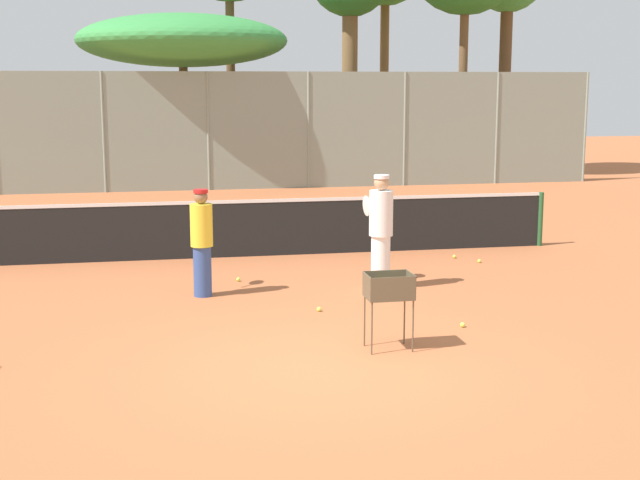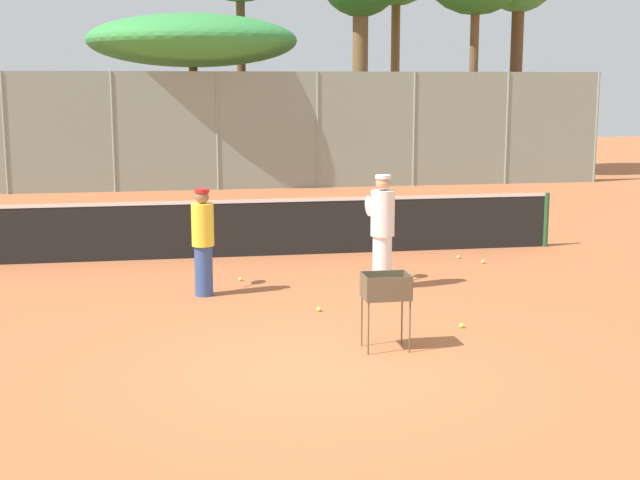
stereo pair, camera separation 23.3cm
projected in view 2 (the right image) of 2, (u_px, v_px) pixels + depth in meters
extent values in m
plane|color=#B26038|center=(317.00, 369.00, 10.12)|extent=(80.00, 80.00, 0.00)
cylinder|color=#26592D|center=(546.00, 220.00, 17.58)|extent=(0.10, 0.10, 1.07)
cube|color=black|center=(255.00, 230.00, 16.59)|extent=(11.55, 0.01, 1.01)
cube|color=white|center=(254.00, 201.00, 16.50)|extent=(11.55, 0.02, 0.06)
cylinder|color=gray|center=(5.00, 133.00, 25.62)|extent=(0.08, 0.08, 3.53)
cylinder|color=gray|center=(113.00, 132.00, 26.15)|extent=(0.08, 0.08, 3.53)
cylinder|color=gray|center=(217.00, 131.00, 26.67)|extent=(0.08, 0.08, 3.53)
cylinder|color=gray|center=(318.00, 130.00, 27.20)|extent=(0.08, 0.08, 3.53)
cylinder|color=gray|center=(414.00, 129.00, 27.73)|extent=(0.08, 0.08, 3.53)
cylinder|color=gray|center=(507.00, 128.00, 28.25)|extent=(0.08, 0.08, 3.53)
cylinder|color=gray|center=(596.00, 128.00, 28.78)|extent=(0.08, 0.08, 3.53)
cube|color=gray|center=(217.00, 131.00, 26.67)|extent=(24.43, 0.01, 3.53)
cylinder|color=brown|center=(242.00, 77.00, 32.26)|extent=(0.31, 0.31, 6.77)
cylinder|color=brown|center=(360.00, 87.00, 31.66)|extent=(0.55, 0.55, 6.05)
cylinder|color=brown|center=(515.00, 86.00, 31.67)|extent=(0.43, 0.43, 6.17)
cylinder|color=brown|center=(195.00, 125.00, 28.80)|extent=(0.28, 0.28, 3.68)
ellipsoid|color=#388E42|center=(193.00, 41.00, 28.33)|extent=(6.67, 6.67, 1.67)
cylinder|color=brown|center=(395.00, 80.00, 33.44)|extent=(0.33, 0.33, 6.61)
cylinder|color=brown|center=(473.00, 85.00, 30.24)|extent=(0.30, 0.30, 6.24)
cylinder|color=#334C8C|center=(204.00, 271.00, 13.54)|extent=(0.27, 0.27, 0.77)
cylinder|color=yellow|center=(203.00, 225.00, 13.41)|extent=(0.34, 0.34, 0.64)
sphere|color=#8C6647|center=(202.00, 197.00, 13.34)|extent=(0.21, 0.21, 0.21)
cylinder|color=red|center=(202.00, 191.00, 13.32)|extent=(0.22, 0.22, 0.05)
cylinder|color=black|center=(202.00, 232.00, 13.78)|extent=(0.03, 0.15, 0.27)
ellipsoid|color=silver|center=(202.00, 216.00, 13.91)|extent=(0.04, 0.40, 0.43)
cylinder|color=white|center=(382.00, 262.00, 13.96)|extent=(0.30, 0.30, 0.85)
cylinder|color=white|center=(383.00, 213.00, 13.82)|extent=(0.37, 0.37, 0.71)
sphere|color=tan|center=(383.00, 183.00, 13.74)|extent=(0.23, 0.23, 0.23)
cylinder|color=white|center=(383.00, 177.00, 13.73)|extent=(0.24, 0.24, 0.06)
cylinder|color=black|center=(373.00, 221.00, 14.19)|extent=(0.06, 0.15, 0.27)
ellipsoid|color=silver|center=(368.00, 206.00, 14.32)|extent=(0.10, 0.40, 0.43)
cylinder|color=brown|center=(368.00, 329.00, 10.59)|extent=(0.02, 0.02, 0.64)
cylinder|color=brown|center=(410.00, 327.00, 10.68)|extent=(0.02, 0.02, 0.64)
cylinder|color=brown|center=(362.00, 321.00, 10.94)|extent=(0.02, 0.02, 0.64)
cylinder|color=brown|center=(402.00, 319.00, 11.03)|extent=(0.02, 0.02, 0.64)
cube|color=brown|center=(386.00, 298.00, 10.75)|extent=(0.55, 0.40, 0.01)
cube|color=brown|center=(390.00, 290.00, 10.53)|extent=(0.55, 0.01, 0.30)
cube|color=brown|center=(382.00, 282.00, 10.92)|extent=(0.55, 0.01, 0.30)
cube|color=brown|center=(364.00, 287.00, 10.68)|extent=(0.01, 0.40, 0.30)
cube|color=brown|center=(408.00, 285.00, 10.77)|extent=(0.01, 0.40, 0.30)
sphere|color=#D1E54C|center=(394.00, 290.00, 10.75)|extent=(0.07, 0.07, 0.07)
sphere|color=#D1E54C|center=(393.00, 290.00, 10.73)|extent=(0.07, 0.07, 0.07)
sphere|color=#D1E54C|center=(400.00, 294.00, 10.75)|extent=(0.07, 0.07, 0.07)
sphere|color=#D1E54C|center=(379.00, 293.00, 10.81)|extent=(0.07, 0.07, 0.07)
sphere|color=#D1E54C|center=(387.00, 297.00, 10.62)|extent=(0.07, 0.07, 0.07)
sphere|color=#D1E54C|center=(381.00, 288.00, 10.86)|extent=(0.07, 0.07, 0.07)
sphere|color=#D1E54C|center=(376.00, 294.00, 10.75)|extent=(0.07, 0.07, 0.07)
sphere|color=#D1E54C|center=(381.00, 291.00, 10.70)|extent=(0.07, 0.07, 0.07)
sphere|color=#D1E54C|center=(399.00, 291.00, 10.91)|extent=(0.07, 0.07, 0.07)
sphere|color=#D1E54C|center=(390.00, 292.00, 10.88)|extent=(0.07, 0.07, 0.07)
sphere|color=#D1E54C|center=(399.00, 288.00, 10.84)|extent=(0.07, 0.07, 0.07)
sphere|color=#D1E54C|center=(390.00, 297.00, 10.60)|extent=(0.07, 0.07, 0.07)
sphere|color=#D1E54C|center=(375.00, 290.00, 10.75)|extent=(0.07, 0.07, 0.07)
sphere|color=#D1E54C|center=(211.00, 265.00, 15.70)|extent=(0.07, 0.07, 0.07)
sphere|color=#D1E54C|center=(458.00, 257.00, 16.42)|extent=(0.07, 0.07, 0.07)
sphere|color=#D1E54C|center=(483.00, 262.00, 16.00)|extent=(0.07, 0.07, 0.07)
sphere|color=#D1E54C|center=(319.00, 309.00, 12.65)|extent=(0.07, 0.07, 0.07)
sphere|color=#D1E54C|center=(462.00, 326.00, 11.80)|extent=(0.07, 0.07, 0.07)
sphere|color=#D1E54C|center=(240.00, 279.00, 14.58)|extent=(0.07, 0.07, 0.07)
cube|color=white|center=(60.00, 166.00, 29.70)|extent=(4.20, 1.70, 0.90)
cube|color=#33383D|center=(53.00, 142.00, 29.52)|extent=(2.20, 1.50, 0.70)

